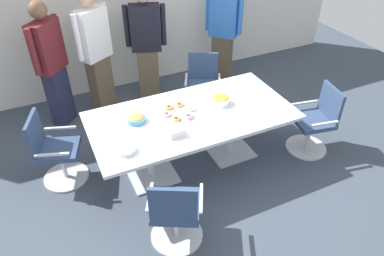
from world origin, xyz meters
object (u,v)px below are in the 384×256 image
at_px(office_chair_2, 175,214).
at_px(snack_bowl_chips_yellow, 220,99).
at_px(conference_table, 192,123).
at_px(napkin_pile, 175,131).
at_px(person_standing_3, 223,31).
at_px(donut_platter, 179,112).
at_px(person_standing_0, 51,64).
at_px(snack_bowl_cookies, 136,119).
at_px(office_chair_0, 203,88).
at_px(office_chair_3, 315,123).
at_px(plate_stack, 126,150).
at_px(person_standing_2, 146,44).
at_px(office_chair_1, 55,153).
at_px(person_standing_1, 96,52).

xyz_separation_m(office_chair_2, snack_bowl_chips_yellow, (1.07, 1.09, 0.40)).
xyz_separation_m(conference_table, napkin_pile, (-0.33, -0.27, 0.17)).
bearing_deg(person_standing_3, donut_platter, 93.79).
distance_m(snack_bowl_chips_yellow, donut_platter, 0.55).
bearing_deg(snack_bowl_chips_yellow, person_standing_0, 137.66).
distance_m(snack_bowl_cookies, napkin_pile, 0.51).
bearing_deg(snack_bowl_cookies, office_chair_0, 34.41).
xyz_separation_m(office_chair_3, person_standing_0, (-2.91, 2.07, 0.53)).
relative_size(person_standing_3, snack_bowl_chips_yellow, 7.42).
relative_size(snack_bowl_chips_yellow, plate_stack, 1.22).
relative_size(office_chair_3, person_standing_0, 0.51).
xyz_separation_m(person_standing_2, plate_stack, (-0.95, -2.07, -0.16)).
bearing_deg(office_chair_3, napkin_pile, 96.26).
relative_size(conference_table, office_chair_2, 2.64).
height_order(office_chair_3, plate_stack, office_chair_3).
bearing_deg(plate_stack, office_chair_1, 132.25).
bearing_deg(person_standing_1, snack_bowl_cookies, 61.32).
distance_m(office_chair_3, person_standing_3, 2.22).
xyz_separation_m(office_chair_2, plate_stack, (-0.24, 0.69, 0.37)).
relative_size(person_standing_1, snack_bowl_cookies, 8.70).
xyz_separation_m(office_chair_1, plate_stack, (0.68, -0.75, 0.37)).
bearing_deg(donut_platter, snack_bowl_cookies, 174.11).
distance_m(person_standing_0, plate_stack, 2.05).
bearing_deg(plate_stack, person_standing_2, 65.34).
distance_m(office_chair_0, person_standing_2, 1.07).
xyz_separation_m(snack_bowl_cookies, napkin_pile, (0.30, -0.41, 0.00)).
bearing_deg(office_chair_3, person_standing_2, 45.81).
distance_m(office_chair_3, snack_bowl_chips_yellow, 1.32).
bearing_deg(donut_platter, napkin_pile, -119.68).
bearing_deg(person_standing_0, office_chair_0, 114.98).
bearing_deg(person_standing_2, office_chair_2, 93.87).
distance_m(office_chair_3, donut_platter, 1.82).
relative_size(office_chair_2, person_standing_1, 0.49).
bearing_deg(person_standing_0, person_standing_2, 136.03).
height_order(office_chair_0, plate_stack, office_chair_0).
bearing_deg(snack_bowl_chips_yellow, office_chair_1, 170.08).
xyz_separation_m(office_chair_2, person_standing_3, (2.03, 2.76, 0.52)).
height_order(office_chair_2, person_standing_0, person_standing_0).
bearing_deg(office_chair_2, plate_stack, 136.73).
distance_m(office_chair_2, plate_stack, 0.81).
bearing_deg(person_standing_3, office_chair_2, 99.75).
distance_m(office_chair_3, person_standing_2, 2.68).
bearing_deg(office_chair_1, office_chair_3, 94.19).
distance_m(person_standing_0, snack_bowl_chips_yellow, 2.36).
bearing_deg(person_standing_3, plate_stack, 88.47).
xyz_separation_m(office_chair_0, office_chair_1, (-2.23, -0.60, 0.00)).
relative_size(person_standing_3, napkin_pile, 10.45).
height_order(conference_table, office_chair_3, office_chair_3).
xyz_separation_m(conference_table, person_standing_3, (1.37, 1.74, 0.30)).
xyz_separation_m(conference_table, snack_bowl_chips_yellow, (0.41, 0.07, 0.18)).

